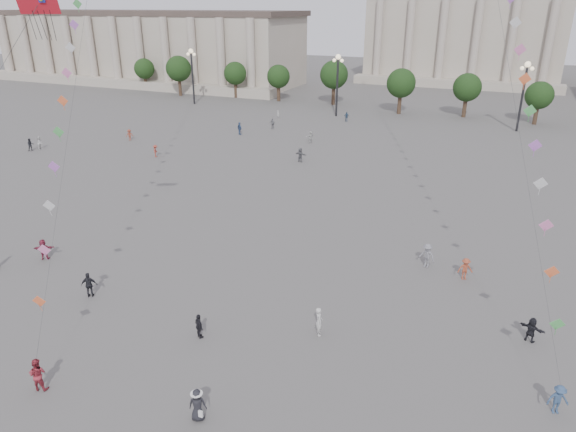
% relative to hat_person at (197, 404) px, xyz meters
% --- Properties ---
extents(ground, '(360.00, 360.00, 0.00)m').
position_rel_hat_person_xyz_m(ground, '(-2.21, 2.03, -0.90)').
color(ground, '#4E4B4A').
rests_on(ground, ground).
extents(hall_west, '(84.00, 26.22, 17.20)m').
position_rel_hat_person_xyz_m(hall_west, '(-77.21, 95.92, 7.52)').
color(hall_west, '#A79E8C').
rests_on(hall_west, ground).
extents(hall_central, '(48.30, 34.30, 35.50)m').
position_rel_hat_person_xyz_m(hall_central, '(-2.21, 131.25, 13.33)').
color(hall_central, '#A79E8C').
rests_on(hall_central, ground).
extents(tree_row, '(137.12, 5.12, 8.00)m').
position_rel_hat_person_xyz_m(tree_row, '(-2.21, 80.03, 4.49)').
color(tree_row, '#322319').
rests_on(tree_row, ground).
extents(lamp_post_far_west, '(2.00, 0.90, 10.65)m').
position_rel_hat_person_xyz_m(lamp_post_far_west, '(-47.21, 72.03, 6.45)').
color(lamp_post_far_west, '#262628').
rests_on(lamp_post_far_west, ground).
extents(lamp_post_mid_west, '(2.00, 0.90, 10.65)m').
position_rel_hat_person_xyz_m(lamp_post_mid_west, '(-17.21, 72.03, 6.45)').
color(lamp_post_mid_west, '#262628').
rests_on(lamp_post_mid_west, ground).
extents(lamp_post_mid_east, '(2.00, 0.90, 10.65)m').
position_rel_hat_person_xyz_m(lamp_post_mid_east, '(12.79, 72.03, 6.45)').
color(lamp_post_mid_east, '#262628').
rests_on(lamp_post_mid_east, ground).
extents(person_crowd_0, '(1.01, 0.87, 1.63)m').
position_rel_hat_person_xyz_m(person_crowd_0, '(-14.12, 68.30, -0.09)').
color(person_crowd_0, '#304D6E').
rests_on(person_crowd_0, ground).
extents(person_crowd_1, '(0.95, 1.04, 1.73)m').
position_rel_hat_person_xyz_m(person_crowd_1, '(-47.50, 34.01, -0.04)').
color(person_crowd_1, silver).
rests_on(person_crowd_1, ground).
extents(person_crowd_2, '(1.20, 1.15, 1.64)m').
position_rel_hat_person_xyz_m(person_crowd_2, '(-39.33, 42.80, -0.08)').
color(person_crowd_2, brown).
rests_on(person_crowd_2, ground).
extents(person_crowd_3, '(1.54, 0.95, 1.58)m').
position_rel_hat_person_xyz_m(person_crowd_3, '(14.65, 13.19, -0.11)').
color(person_crowd_3, black).
rests_on(person_crowd_3, ground).
extents(person_crowd_4, '(1.20, 1.57, 1.65)m').
position_rel_hat_person_xyz_m(person_crowd_4, '(-14.52, 52.33, -0.08)').
color(person_crowd_4, beige).
rests_on(person_crowd_4, ground).
extents(person_crowd_6, '(1.40, 1.05, 1.92)m').
position_rel_hat_person_xyz_m(person_crowd_6, '(7.41, 20.20, 0.06)').
color(person_crowd_6, slate).
rests_on(person_crowd_6, ground).
extents(person_crowd_8, '(1.24, 0.98, 1.68)m').
position_rel_hat_person_xyz_m(person_crowd_8, '(10.28, 19.39, -0.06)').
color(person_crowd_8, '#9C422A').
rests_on(person_crowd_8, ground).
extents(person_crowd_10, '(0.63, 0.64, 1.48)m').
position_rel_hat_person_xyz_m(person_crowd_10, '(-25.69, 65.49, -0.16)').
color(person_crowd_10, '#B9B8B4').
rests_on(person_crowd_10, ground).
extents(person_crowd_12, '(1.74, 0.92, 1.80)m').
position_rel_hat_person_xyz_m(person_crowd_12, '(-12.12, 42.57, -0.00)').
color(person_crowd_12, '#58595D').
rests_on(person_crowd_12, ground).
extents(person_crowd_13, '(0.73, 0.81, 1.86)m').
position_rel_hat_person_xyz_m(person_crowd_13, '(2.92, 8.79, 0.03)').
color(person_crowd_13, beige).
rests_on(person_crowd_13, ground).
extents(person_crowd_16, '(1.02, 0.48, 1.70)m').
position_rel_hat_person_xyz_m(person_crowd_16, '(-23.30, 58.07, -0.05)').
color(person_crowd_16, slate).
rests_on(person_crowd_16, ground).
extents(person_crowd_17, '(0.99, 1.20, 1.61)m').
position_rel_hat_person_xyz_m(person_crowd_17, '(-30.33, 37.05, -0.10)').
color(person_crowd_17, '#9D382A').
rests_on(person_crowd_17, ground).
extents(person_crowd_18, '(0.99, 1.05, 1.72)m').
position_rel_hat_person_xyz_m(person_crowd_18, '(-47.85, 32.73, -0.04)').
color(person_crowd_18, black).
rests_on(person_crowd_18, ground).
extents(person_crowd_19, '(1.20, 0.96, 1.91)m').
position_rel_hat_person_xyz_m(person_crowd_19, '(-26.24, 52.51, 0.05)').
color(person_crowd_19, '#37517D').
rests_on(person_crowd_19, ground).
extents(tourist_1, '(1.00, 0.84, 1.60)m').
position_rel_hat_person_xyz_m(tourist_1, '(-3.53, 5.64, -0.10)').
color(tourist_1, black).
rests_on(tourist_1, ground).
extents(tourist_2, '(1.58, 1.25, 1.68)m').
position_rel_hat_person_xyz_m(tourist_2, '(-20.30, 9.57, -0.06)').
color(tourist_2, maroon).
rests_on(tourist_2, ground).
extents(tourist_4, '(1.14, 0.92, 1.81)m').
position_rel_hat_person_xyz_m(tourist_4, '(-12.94, 6.66, 0.00)').
color(tourist_4, black).
rests_on(tourist_4, ground).
extents(kite_flyer_0, '(1.08, 0.95, 1.85)m').
position_rel_hat_person_xyz_m(kite_flyer_0, '(-8.74, -1.47, 0.02)').
color(kite_flyer_0, maroon).
rests_on(kite_flyer_0, ground).
extents(kite_flyer_1, '(1.18, 0.92, 1.61)m').
position_rel_hat_person_xyz_m(kite_flyer_1, '(15.82, 7.37, -0.10)').
color(kite_flyer_1, navy).
rests_on(kite_flyer_1, ground).
extents(hat_person, '(0.99, 0.83, 1.73)m').
position_rel_hat_person_xyz_m(hat_person, '(0.00, 0.00, 0.00)').
color(hat_person, black).
rests_on(hat_person, ground).
extents(dragon_kite, '(6.50, 4.38, 21.36)m').
position_rel_hat_person_xyz_m(dragon_kite, '(-13.48, 6.71, 16.79)').
color(dragon_kite, red).
rests_on(dragon_kite, ground).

